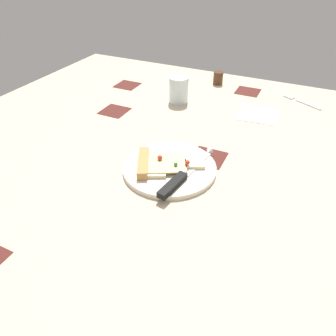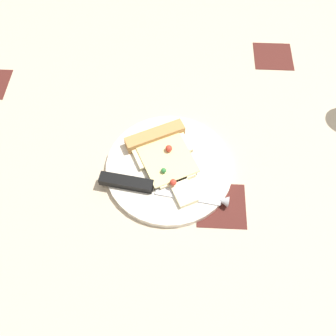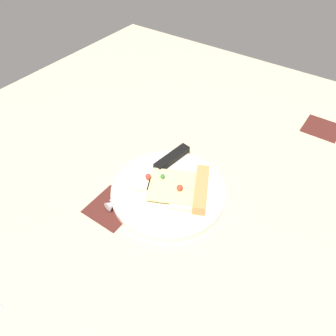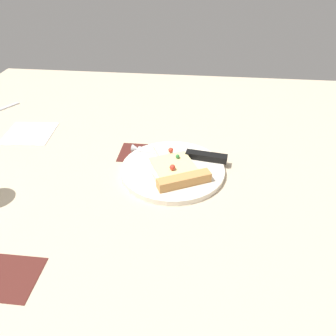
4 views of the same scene
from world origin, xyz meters
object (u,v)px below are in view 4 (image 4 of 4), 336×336
object	(u,v)px
napkin	(29,133)
knife	(188,155)
pizza_slice	(177,171)
plate	(173,170)

from	to	relation	value
napkin	knife	bearing A→B (deg)	-101.11
pizza_slice	napkin	world-z (taller)	pizza_slice
pizza_slice	knife	world-z (taller)	pizza_slice
knife	pizza_slice	bearing A→B (deg)	172.89
knife	napkin	xyz separation A→B (cm)	(8.88, 45.21, -1.69)
pizza_slice	napkin	bearing A→B (deg)	133.12
knife	plate	bearing A→B (deg)	156.09
plate	pizza_slice	size ratio (longest dim) A/B	1.28
knife	napkin	distance (cm)	46.10
pizza_slice	knife	bearing A→B (deg)	48.17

